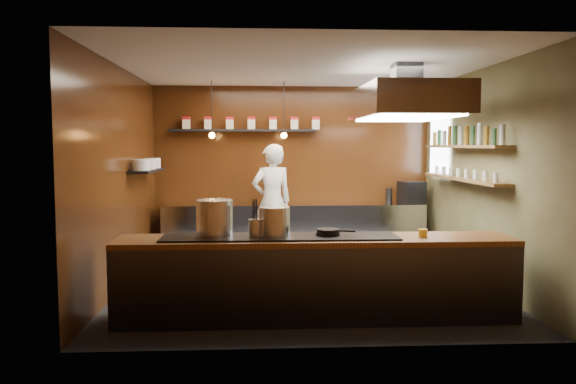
{
  "coord_description": "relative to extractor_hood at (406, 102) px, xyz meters",
  "views": [
    {
      "loc": [
        -0.65,
        -7.72,
        1.94
      ],
      "look_at": [
        -0.2,
        0.4,
        1.26
      ],
      "focal_mm": 35.0,
      "sensor_mm": 36.0,
      "label": 1
    }
  ],
  "objects": [
    {
      "name": "floor",
      "position": [
        -1.3,
        0.4,
        -2.51
      ],
      "size": [
        5.0,
        5.0,
        0.0
      ],
      "primitive_type": "plane",
      "color": "black",
      "rests_on": "ground"
    },
    {
      "name": "back_wall",
      "position": [
        -1.3,
        2.9,
        -1.01
      ],
      "size": [
        5.0,
        0.0,
        5.0
      ],
      "primitive_type": "plane",
      "rotation": [
        1.57,
        0.0,
        0.0
      ],
      "color": "#351509",
      "rests_on": "ground"
    },
    {
      "name": "left_wall",
      "position": [
        -3.8,
        0.4,
        -1.01
      ],
      "size": [
        0.0,
        5.0,
        5.0
      ],
      "primitive_type": "plane",
      "rotation": [
        1.57,
        0.0,
        1.57
      ],
      "color": "#351509",
      "rests_on": "ground"
    },
    {
      "name": "right_wall",
      "position": [
        1.2,
        0.4,
        -1.01
      ],
      "size": [
        0.0,
        5.0,
        5.0
      ],
      "primitive_type": "plane",
      "rotation": [
        1.57,
        0.0,
        -1.57
      ],
      "color": "#4C4B2B",
      "rests_on": "ground"
    },
    {
      "name": "ceiling",
      "position": [
        -1.3,
        0.4,
        0.49
      ],
      "size": [
        5.0,
        5.0,
        0.0
      ],
      "primitive_type": "plane",
      "rotation": [
        3.14,
        0.0,
        0.0
      ],
      "color": "silver",
      "rests_on": "back_wall"
    },
    {
      "name": "window_pane",
      "position": [
        1.15,
        2.1,
        -0.61
      ],
      "size": [
        0.0,
        1.0,
        1.0
      ],
      "primitive_type": "plane",
      "rotation": [
        1.57,
        0.0,
        -1.57
      ],
      "color": "white",
      "rests_on": "right_wall"
    },
    {
      "name": "prep_counter",
      "position": [
        -1.3,
        2.57,
        -2.06
      ],
      "size": [
        4.6,
        0.65,
        0.9
      ],
      "primitive_type": "cube",
      "color": "silver",
      "rests_on": "floor"
    },
    {
      "name": "pass_counter",
      "position": [
        -1.3,
        -1.2,
        -2.04
      ],
      "size": [
        4.4,
        0.72,
        0.94
      ],
      "color": "#38383D",
      "rests_on": "floor"
    },
    {
      "name": "tin_shelf",
      "position": [
        -2.2,
        2.76,
        -0.31
      ],
      "size": [
        2.6,
        0.26,
        0.04
      ],
      "primitive_type": "cube",
      "color": "black",
      "rests_on": "back_wall"
    },
    {
      "name": "plate_shelf",
      "position": [
        -3.64,
        1.4,
        -0.96
      ],
      "size": [
        0.3,
        1.4,
        0.04
      ],
      "primitive_type": "cube",
      "color": "black",
      "rests_on": "left_wall"
    },
    {
      "name": "bottle_shelf_upper",
      "position": [
        1.04,
        0.7,
        -0.59
      ],
      "size": [
        0.26,
        2.8,
        0.04
      ],
      "primitive_type": "cube",
      "color": "brown",
      "rests_on": "right_wall"
    },
    {
      "name": "bottle_shelf_lower",
      "position": [
        1.04,
        0.7,
        -1.06
      ],
      "size": [
        0.26,
        2.8,
        0.04
      ],
      "primitive_type": "cube",
      "color": "brown",
      "rests_on": "right_wall"
    },
    {
      "name": "extractor_hood",
      "position": [
        0.0,
        0.0,
        0.0
      ],
      "size": [
        1.2,
        2.0,
        0.72
      ],
      "color": "#38383D",
      "rests_on": "ceiling"
    },
    {
      "name": "pendant_left",
      "position": [
        -2.7,
        2.1,
        -0.35
      ],
      "size": [
        0.1,
        0.1,
        0.95
      ],
      "color": "black",
      "rests_on": "ceiling"
    },
    {
      "name": "pendant_right",
      "position": [
        -1.5,
        2.1,
        -0.35
      ],
      "size": [
        0.1,
        0.1,
        0.95
      ],
      "color": "black",
      "rests_on": "ceiling"
    },
    {
      "name": "storage_tins",
      "position": [
        -2.05,
        2.76,
        -0.17
      ],
      "size": [
        2.43,
        0.13,
        0.22
      ],
      "color": "beige",
      "rests_on": "tin_shelf"
    },
    {
      "name": "plate_stacks",
      "position": [
        -3.64,
        1.4,
        -0.86
      ],
      "size": [
        0.26,
        1.16,
        0.16
      ],
      "color": "white",
      "rests_on": "plate_shelf"
    },
    {
      "name": "bottles",
      "position": [
        1.04,
        0.7,
        -0.45
      ],
      "size": [
        0.06,
        2.66,
        0.24
      ],
      "color": "silver",
      "rests_on": "bottle_shelf_upper"
    },
    {
      "name": "wine_glasses",
      "position": [
        1.04,
        0.7,
        -0.97
      ],
      "size": [
        0.07,
        2.37,
        0.13
      ],
      "color": "silver",
      "rests_on": "bottle_shelf_lower"
    },
    {
      "name": "stockpot_large",
      "position": [
        -2.42,
        -1.11,
        -1.37
      ],
      "size": [
        0.48,
        0.48,
        0.4
      ],
      "primitive_type": "cylinder",
      "rotation": [
        0.0,
        0.0,
        -0.2
      ],
      "color": "silver",
      "rests_on": "pass_counter"
    },
    {
      "name": "stockpot_small",
      "position": [
        -1.76,
        -1.17,
        -1.41
      ],
      "size": [
        0.41,
        0.41,
        0.32
      ],
      "primitive_type": "cylinder",
      "rotation": [
        0.0,
        0.0,
        -0.25
      ],
      "color": "silver",
      "rests_on": "pass_counter"
    },
    {
      "name": "utensil_crock",
      "position": [
        -1.98,
        -1.22,
        -1.47
      ],
      "size": [
        0.16,
        0.16,
        0.19
      ],
      "primitive_type": "cylinder",
      "rotation": [
        0.0,
        0.0,
        -0.12
      ],
      "color": "#B7B9BE",
      "rests_on": "pass_counter"
    },
    {
      "name": "frying_pan",
      "position": [
        -1.16,
        -1.16,
        -1.53
      ],
      "size": [
        0.44,
        0.27,
        0.07
      ],
      "color": "black",
      "rests_on": "pass_counter"
    },
    {
      "name": "butter_jar",
      "position": [
        -0.11,
        -1.24,
        -1.54
      ],
      "size": [
        0.1,
        0.1,
        0.09
      ],
      "primitive_type": "cylinder",
      "rotation": [
        0.0,
        0.0,
        -0.04
      ],
      "color": "yellow",
      "rests_on": "pass_counter"
    },
    {
      "name": "espresso_machine",
      "position": [
        0.8,
        2.52,
        -1.41
      ],
      "size": [
        0.48,
        0.46,
        0.39
      ],
      "primitive_type": "cube",
      "rotation": [
        0.0,
        0.0,
        0.28
      ],
      "color": "black",
      "rests_on": "prep_counter"
    },
    {
      "name": "chef",
      "position": [
        -1.7,
        2.25,
        -1.53
      ],
      "size": [
        0.83,
        0.68,
        1.96
      ],
      "primitive_type": "imported",
      "rotation": [
        0.0,
        0.0,
        3.48
      ],
      "color": "silver",
      "rests_on": "floor"
    }
  ]
}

